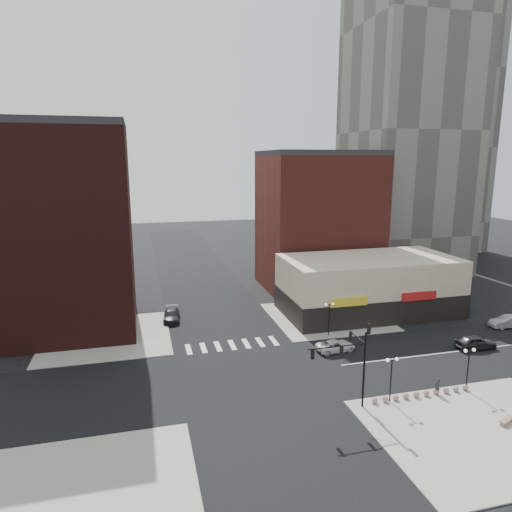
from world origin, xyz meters
name	(u,v)px	position (x,y,z in m)	size (l,w,h in m)	color
ground	(249,376)	(0.00, 0.00, 0.00)	(240.00, 240.00, 0.00)	black
road_ew	(249,376)	(0.00, 0.00, 0.01)	(200.00, 14.00, 0.02)	black
road_ns	(249,376)	(0.00, 0.00, 0.01)	(14.00, 200.00, 0.02)	black
sidewalk_nw	(107,337)	(-14.50, 14.50, 0.06)	(15.00, 15.00, 0.12)	gray
sidewalk_ne	(326,317)	(14.50, 14.50, 0.06)	(15.00, 15.00, 0.12)	gray
sidewalk_se	(485,431)	(16.00, -14.00, 0.06)	(18.00, 14.00, 0.12)	gray
sidewalk_sw	(79,507)	(-14.50, -14.50, 0.06)	(15.00, 15.00, 0.12)	gray
building_nw	(64,233)	(-19.00, 18.50, 12.50)	(16.00, 15.00, 25.00)	#331210
building_ne_midrise	(318,223)	(19.00, 29.50, 11.00)	(18.00, 15.00, 22.00)	maroon
tower_near	(414,26)	(40.00, 38.00, 45.00)	(20.00, 20.00, 90.00)	#47443F
tower_far	(444,73)	(60.00, 56.00, 41.00)	(18.00, 18.00, 82.00)	#47443F
building_ne_row	(368,290)	(21.00, 15.00, 3.30)	(24.20, 12.20, 8.00)	beige
traffic_signal	(353,354)	(7.24, -7.83, 4.96)	(5.59, 3.09, 7.77)	black
street_lamp_se_a	(392,368)	(11.00, -8.00, 3.29)	(1.22, 0.32, 4.16)	black
street_lamp_se_b	(469,359)	(19.00, -8.00, 3.29)	(1.22, 0.32, 4.16)	black
street_lamp_ne	(329,311)	(12.00, 8.00, 3.29)	(1.22, 0.32, 4.16)	black
bollard_row	(421,394)	(14.23, -8.00, 0.39)	(10.00, 0.55, 0.55)	#896E5E
white_suv	(336,346)	(10.99, 3.63, 0.63)	(2.09, 4.53, 1.26)	silver
dark_sedan_east	(476,342)	(26.82, 0.18, 0.80)	(1.88, 4.68, 1.60)	black
silver_sedan	(508,322)	(35.71, 4.95, 0.77)	(1.63, 4.68, 1.54)	#9B9CA1
dark_sedan_north	(172,315)	(-6.35, 18.53, 0.75)	(2.09, 5.14, 1.49)	black
pedestrian	(437,386)	(15.86, -8.00, 0.91)	(0.58, 0.38, 1.58)	#252328
stone_bench	(506,421)	(18.45, -13.53, 0.32)	(1.68, 1.09, 0.38)	#886E5E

